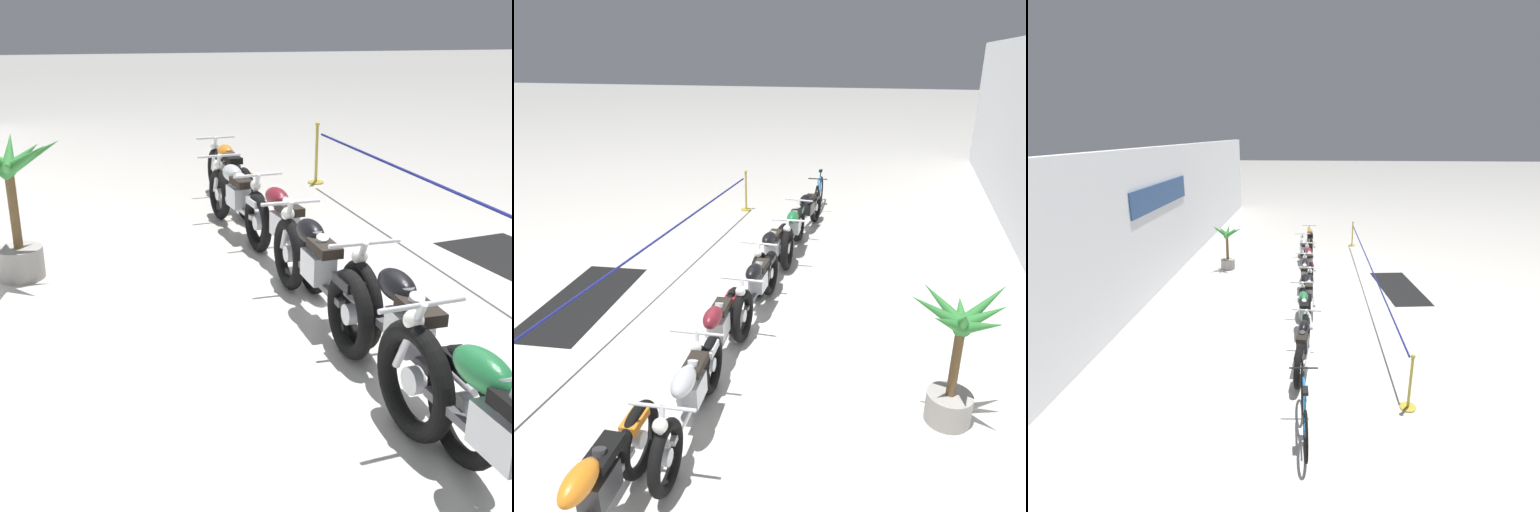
% 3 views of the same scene
% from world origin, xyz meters
% --- Properties ---
extents(ground_plane, '(120.00, 120.00, 0.00)m').
position_xyz_m(ground_plane, '(0.00, 0.00, 0.00)').
color(ground_plane, silver).
extents(motorcycle_green_1, '(2.44, 0.62, 0.99)m').
position_xyz_m(motorcycle_green_1, '(-2.67, 0.60, 0.49)').
color(motorcycle_green_1, black).
rests_on(motorcycle_green_1, ground).
extents(motorcycle_black_2, '(2.36, 0.62, 0.96)m').
position_xyz_m(motorcycle_black_2, '(-1.39, 0.48, 0.48)').
color(motorcycle_black_2, black).
rests_on(motorcycle_black_2, ground).
extents(motorcycle_black_3, '(2.29, 0.62, 0.95)m').
position_xyz_m(motorcycle_black_3, '(0.03, 0.63, 0.47)').
color(motorcycle_black_3, black).
rests_on(motorcycle_black_3, ground).
extents(motorcycle_maroon_4, '(2.30, 0.62, 0.92)m').
position_xyz_m(motorcycle_maroon_4, '(1.43, 0.51, 0.46)').
color(motorcycle_maroon_4, black).
rests_on(motorcycle_maroon_4, ground).
extents(motorcycle_silver_5, '(2.21, 0.63, 0.93)m').
position_xyz_m(motorcycle_silver_5, '(2.74, 0.72, 0.46)').
color(motorcycle_silver_5, black).
rests_on(motorcycle_silver_5, ground).
extents(motorcycle_orange_6, '(2.26, 0.62, 0.95)m').
position_xyz_m(motorcycle_orange_6, '(4.12, 0.50, 0.47)').
color(motorcycle_orange_6, black).
rests_on(motorcycle_orange_6, ground).
extents(potted_palm_left_of_row, '(0.88, 1.04, 1.69)m').
position_xyz_m(potted_palm_left_of_row, '(1.82, 3.36, 0.83)').
color(potted_palm_left_of_row, gray).
rests_on(potted_palm_left_of_row, ground).
extents(stanchion_mid_left, '(0.28, 0.28, 1.05)m').
position_xyz_m(stanchion_mid_left, '(5.16, -1.28, 0.36)').
color(stanchion_mid_left, gold).
rests_on(stanchion_mid_left, ground).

